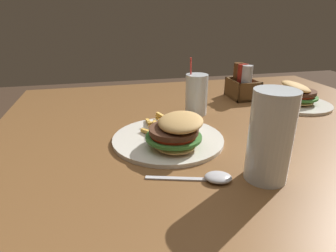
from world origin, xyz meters
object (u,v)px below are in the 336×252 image
object	(u,v)px
juice_glass	(196,96)
condiment_caddy	(242,85)
meal_plate_near	(172,135)
spoon	(214,177)
beer_glass	(270,138)
meal_plate_far	(298,97)

from	to	relation	value
juice_glass	condiment_caddy	size ratio (longest dim) A/B	1.40
meal_plate_near	spoon	world-z (taller)	meal_plate_near
juice_glass	beer_glass	bearing A→B (deg)	1.74
spoon	meal_plate_far	bearing A→B (deg)	56.22
spoon	condiment_caddy	size ratio (longest dim) A/B	1.32
spoon	beer_glass	bearing A→B (deg)	9.36
meal_plate_near	meal_plate_far	bearing A→B (deg)	112.29
beer_glass	spoon	bearing A→B (deg)	-97.47
beer_glass	condiment_caddy	world-z (taller)	beer_glass
beer_glass	juice_glass	xyz separation A→B (m)	(-0.40, -0.01, -0.03)
meal_plate_near	juice_glass	bearing A→B (deg)	147.62
beer_glass	juice_glass	distance (m)	0.40
meal_plate_near	beer_glass	xyz separation A→B (m)	(0.19, 0.15, 0.06)
spoon	condiment_caddy	xyz separation A→B (m)	(-0.52, 0.32, 0.04)
meal_plate_near	beer_glass	distance (m)	0.25
juice_glass	condiment_caddy	bearing A→B (deg)	120.08
spoon	meal_plate_far	distance (m)	0.61
beer_glass	spoon	size ratio (longest dim) A/B	1.05
juice_glass	spoon	size ratio (longest dim) A/B	1.05
meal_plate_near	juice_glass	xyz separation A→B (m)	(-0.21, 0.13, 0.03)
meal_plate_near	beer_glass	world-z (taller)	beer_glass
meal_plate_far	beer_glass	bearing A→B (deg)	-42.54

